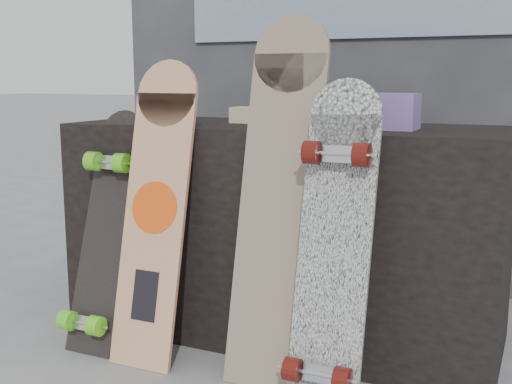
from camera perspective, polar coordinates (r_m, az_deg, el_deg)
The scene contains 10 objects.
ground at distance 2.15m, azimuth -2.87°, elevation -16.67°, with size 60.00×60.00×0.00m, color slate.
vendor_table at distance 2.44m, azimuth 2.50°, elevation -3.40°, with size 1.60×0.60×0.80m, color black.
booth at distance 3.18m, azimuth 8.56°, elevation 12.35°, with size 2.40×0.22×2.20m.
merch_box_purple at distance 2.73m, azimuth -8.33°, elevation 7.47°, with size 0.18×0.12×0.10m, color #4E3E7F.
merch_box_small at distance 2.20m, azimuth 12.34°, elevation 7.00°, with size 0.14×0.14×0.12m, color #4E3E7F.
merch_box_flat at distance 2.47m, azimuth 0.39°, elevation 6.84°, with size 0.22×0.10×0.06m, color #D1B78C.
longboard_geisha at distance 2.23m, azimuth -8.88°, elevation -0.99°, with size 0.24×0.26×1.04m.
longboard_celtic at distance 2.05m, azimuth 2.08°, elevation 0.41°, with size 0.26×0.29×1.18m.
longboard_cascadia at distance 1.91m, azimuth 6.92°, elevation -4.30°, with size 0.22×0.29×0.97m.
skateboard_dark at distance 2.39m, azimuth -13.27°, elevation -3.07°, with size 0.19×0.35×0.86m.
Camera 1 is at (0.90, -1.70, 0.97)m, focal length 45.00 mm.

